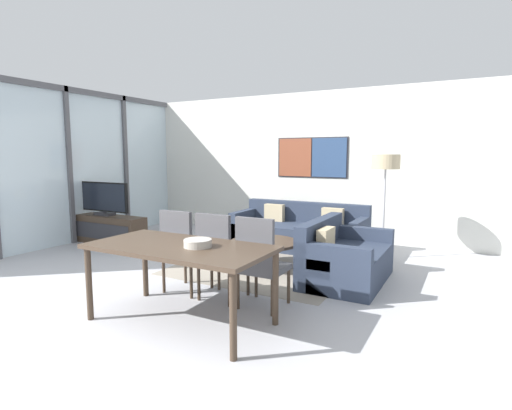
# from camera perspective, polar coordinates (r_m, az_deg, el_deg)

# --- Properties ---
(ground_plane) EXTENTS (24.00, 24.00, 0.00)m
(ground_plane) POSITION_cam_1_polar(r_m,az_deg,el_deg) (4.01, -26.18, -17.16)
(ground_plane) COLOR #B2B2B7
(wall_back) EXTENTS (7.71, 0.09, 2.80)m
(wall_back) POSITION_cam_1_polar(r_m,az_deg,el_deg) (7.97, 6.10, 5.71)
(wall_back) COLOR silver
(wall_back) RESTS_ON ground_plane
(window_wall_left) EXTENTS (0.07, 5.30, 2.80)m
(window_wall_left) POSITION_cam_1_polar(r_m,az_deg,el_deg) (7.94, -25.26, 5.99)
(window_wall_left) COLOR silver
(window_wall_left) RESTS_ON ground_plane
(area_rug) EXTENTS (2.38, 2.09, 0.01)m
(area_rug) POSITION_cam_1_polar(r_m,az_deg,el_deg) (5.80, 1.18, -8.83)
(area_rug) COLOR gray
(area_rug) RESTS_ON ground_plane
(tv_console) EXTENTS (1.70, 0.40, 0.51)m
(tv_console) POSITION_cam_1_polar(r_m,az_deg,el_deg) (7.80, -20.72, -3.24)
(tv_console) COLOR #423326
(tv_console) RESTS_ON ground_plane
(television) EXTENTS (1.16, 0.20, 0.60)m
(television) POSITION_cam_1_polar(r_m,az_deg,el_deg) (7.72, -20.90, 0.83)
(television) COLOR #2D2D33
(television) RESTS_ON tv_console
(sofa_main) EXTENTS (2.25, 0.89, 0.78)m
(sofa_main) POSITION_cam_1_polar(r_m,az_deg,el_deg) (6.93, 6.30, -3.99)
(sofa_main) COLOR #2D384C
(sofa_main) RESTS_ON ground_plane
(sofa_side) EXTENTS (0.89, 1.41, 0.78)m
(sofa_side) POSITION_cam_1_polar(r_m,az_deg,el_deg) (5.26, 12.09, -7.69)
(sofa_side) COLOR #2D384C
(sofa_side) RESTS_ON ground_plane
(coffee_table) EXTENTS (0.98, 0.98, 0.38)m
(coffee_table) POSITION_cam_1_polar(r_m,az_deg,el_deg) (5.73, 1.19, -6.10)
(coffee_table) COLOR #423326
(coffee_table) RESTS_ON ground_plane
(dining_table) EXTENTS (1.76, 0.88, 0.76)m
(dining_table) POSITION_cam_1_polar(r_m,az_deg,el_deg) (3.87, -10.80, -6.73)
(dining_table) COLOR #423326
(dining_table) RESTS_ON ground_plane
(dining_chair_left) EXTENTS (0.46, 0.46, 0.98)m
(dining_chair_left) POSITION_cam_1_polar(r_m,az_deg,el_deg) (4.72, -10.43, -6.13)
(dining_chair_left) COLOR #4C4C51
(dining_chair_left) RESTS_ON ground_plane
(dining_chair_centre) EXTENTS (0.46, 0.46, 0.98)m
(dining_chair_centre) POSITION_cam_1_polar(r_m,az_deg,el_deg) (4.42, -5.29, -6.94)
(dining_chair_centre) COLOR #4C4C51
(dining_chair_centre) RESTS_ON ground_plane
(dining_chair_right) EXTENTS (0.46, 0.46, 0.98)m
(dining_chair_right) POSITION_cam_1_polar(r_m,az_deg,el_deg) (4.16, 0.56, -7.81)
(dining_chair_right) COLOR #4C4C51
(dining_chair_right) RESTS_ON ground_plane
(fruit_bowl) EXTENTS (0.26, 0.26, 0.07)m
(fruit_bowl) POSITION_cam_1_polar(r_m,az_deg,el_deg) (3.74, -8.34, -5.33)
(fruit_bowl) COLOR #B7B2A8
(fruit_bowl) RESTS_ON dining_table
(floor_lamp) EXTENTS (0.42, 0.42, 1.61)m
(floor_lamp) POSITION_cam_1_polar(r_m,az_deg,el_deg) (6.37, 18.03, 5.08)
(floor_lamp) COLOR #2D2D33
(floor_lamp) RESTS_ON ground_plane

